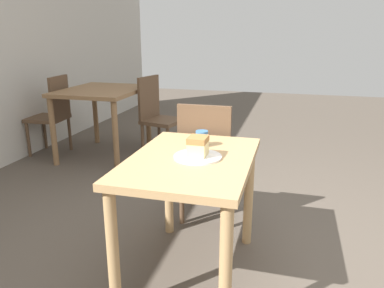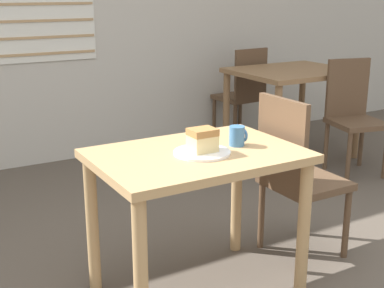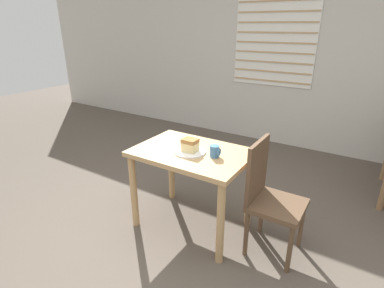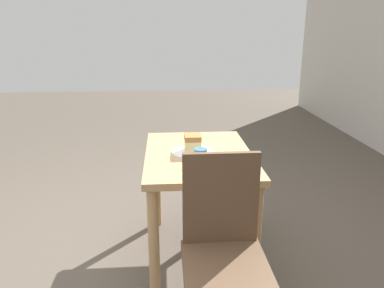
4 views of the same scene
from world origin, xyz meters
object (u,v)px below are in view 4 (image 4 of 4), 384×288
(dining_table_near, at_px, (198,171))
(cake_slice, at_px, (193,143))
(chair_near_window, at_px, (223,245))
(coffee_mug, at_px, (201,157))
(plate, at_px, (193,152))

(dining_table_near, distance_m, cake_slice, 0.19)
(dining_table_near, distance_m, chair_near_window, 0.67)
(chair_near_window, bearing_deg, dining_table_near, 95.17)
(dining_table_near, relative_size, coffee_mug, 9.99)
(plate, xyz_separation_m, cake_slice, (0.00, 0.00, 0.06))
(dining_table_near, height_order, cake_slice, cake_slice)
(dining_table_near, bearing_deg, plate, -83.30)
(dining_table_near, bearing_deg, chair_near_window, 5.17)
(plate, distance_m, cake_slice, 0.06)
(plate, height_order, cake_slice, cake_slice)
(plate, relative_size, coffee_mug, 2.74)
(chair_near_window, height_order, cake_slice, chair_near_window)
(dining_table_near, height_order, coffee_mug, coffee_mug)
(dining_table_near, height_order, chair_near_window, chair_near_window)
(plate, relative_size, cake_slice, 2.19)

